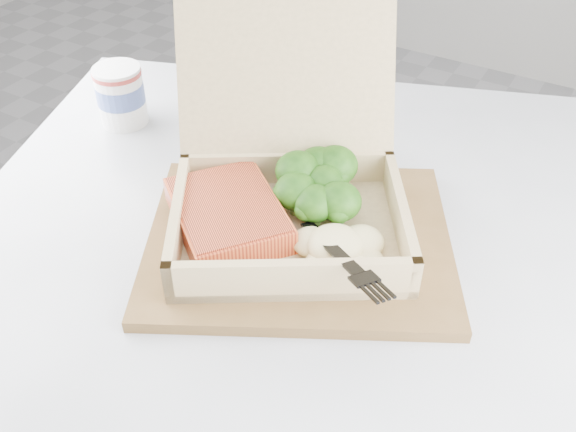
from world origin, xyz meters
The scene contains 10 objects.
floor centered at (0.00, 0.00, 0.00)m, with size 4.00×4.00×0.00m, color #9D9CA2.
cafe_table centered at (0.47, 0.00, 0.54)m, with size 1.01×1.01×0.73m.
serving_tray centered at (0.46, 0.00, 0.73)m, with size 0.32×0.26×0.01m, color brown.
takeout_container centered at (0.43, 0.03, 0.79)m, with size 0.35×0.36×0.21m.
salmon_fillet centered at (0.40, -0.03, 0.76)m, with size 0.10×0.14×0.03m, color orange.
broccoli_pile centered at (0.47, 0.05, 0.77)m, with size 0.11×0.11×0.04m, color #336F18, non-canonical shape.
mashed_potatoes centered at (0.52, -0.02, 0.76)m, with size 0.09×0.08×0.03m, color beige.
plastic_fork centered at (0.50, -0.02, 0.78)m, with size 0.14×0.11×0.03m.
paper_cup centered at (0.13, 0.10, 0.77)m, with size 0.06×0.06×0.08m.
receipt centered at (0.39, 0.17, 0.73)m, with size 0.07×0.14×0.00m, color white.
Camera 1 is at (0.71, -0.45, 1.19)m, focal length 40.00 mm.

